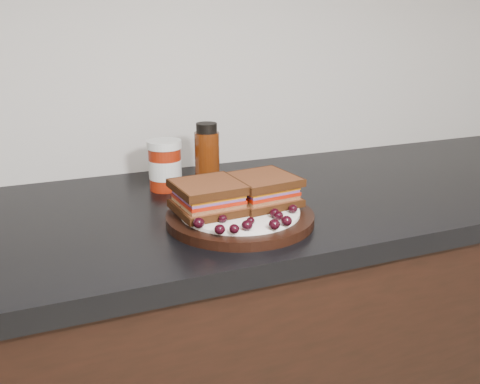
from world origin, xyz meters
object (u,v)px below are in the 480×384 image
Objects in this scene: plate at (240,218)px; oil_bottle at (207,157)px; condiment_jar at (165,165)px; sandwich_left at (208,197)px.

oil_bottle is at bearing 87.63° from plate.
plate is 0.27m from condiment_jar.
oil_bottle is (0.07, 0.19, 0.02)m from sandwich_left.
sandwich_left is (-0.06, 0.02, 0.04)m from plate.
sandwich_left is 0.80× the size of oil_bottle.
oil_bottle is at bearing 67.20° from sandwich_left.
plate is at bearing -73.18° from condiment_jar.
oil_bottle is (0.09, -0.04, 0.02)m from condiment_jar.
plate is 2.30× the size of sandwich_left.
sandwich_left reaches higher than plate.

